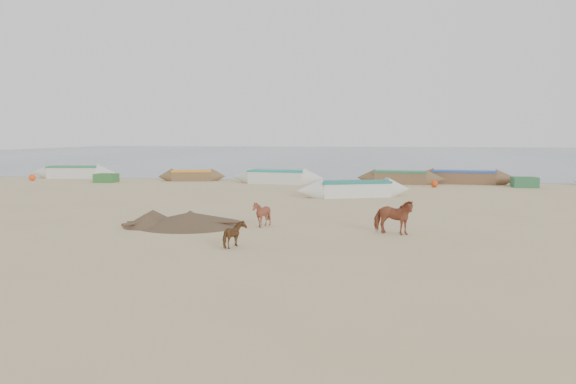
% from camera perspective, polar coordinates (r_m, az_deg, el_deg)
% --- Properties ---
extents(ground, '(140.00, 140.00, 0.00)m').
position_cam_1_polar(ground, '(18.77, -1.93, -4.26)').
color(ground, tan).
rests_on(ground, ground).
extents(sea, '(160.00, 160.00, 0.00)m').
position_cam_1_polar(sea, '(100.26, 7.07, 3.88)').
color(sea, slate).
rests_on(sea, ground).
extents(cow_adult, '(1.52, 1.01, 1.18)m').
position_cam_1_polar(cow_adult, '(18.87, 10.63, -2.49)').
color(cow_adult, brown).
rests_on(cow_adult, ground).
extents(calf_front, '(1.11, 1.07, 0.95)m').
position_cam_1_polar(calf_front, '(20.08, -2.69, -2.23)').
color(calf_front, brown).
rests_on(calf_front, ground).
extents(calf_right, '(0.73, 0.82, 0.76)m').
position_cam_1_polar(calf_right, '(16.49, -5.40, -4.35)').
color(calf_right, brown).
rests_on(calf_right, ground).
extents(near_canoe, '(6.38, 3.48, 0.85)m').
position_cam_1_polar(near_canoe, '(30.03, 6.75, 0.31)').
color(near_canoe, silver).
rests_on(near_canoe, ground).
extents(debris_pile, '(3.99, 3.99, 0.46)m').
position_cam_1_polar(debris_pile, '(20.92, -9.90, -2.66)').
color(debris_pile, brown).
rests_on(debris_pile, ground).
extents(waterline_canoes, '(59.75, 4.43, 0.94)m').
position_cam_1_polar(waterline_canoes, '(39.02, 3.81, 1.61)').
color(waterline_canoes, brown).
rests_on(waterline_canoes, ground).
extents(beach_clutter, '(43.35, 3.57, 0.64)m').
position_cam_1_polar(beach_clutter, '(37.72, 9.07, 1.20)').
color(beach_clutter, '#2F6930').
rests_on(beach_clutter, ground).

